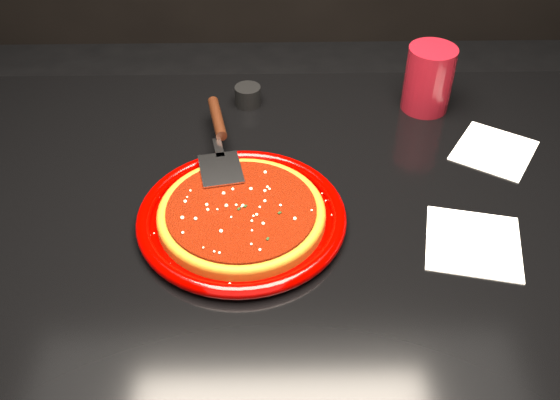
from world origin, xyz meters
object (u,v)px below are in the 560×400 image
at_px(pizza_server, 220,140).
at_px(ramekin, 248,96).
at_px(cup, 428,79).
at_px(table, 284,337).
at_px(plate, 242,217).

xyz_separation_m(pizza_server, ramekin, (0.04, 0.18, -0.02)).
bearing_deg(cup, table, -136.32).
bearing_deg(pizza_server, ramekin, 64.92).
xyz_separation_m(cup, ramekin, (-0.34, 0.02, -0.04)).
height_order(pizza_server, cup, cup).
height_order(table, plate, plate).
bearing_deg(plate, cup, 42.94).
bearing_deg(plate, table, 39.74).
bearing_deg(table, ramekin, 103.03).
height_order(table, cup, cup).
distance_m(table, cup, 0.58).
xyz_separation_m(pizza_server, cup, (0.39, 0.16, 0.02)).
height_order(cup, ramekin, cup).
relative_size(plate, cup, 2.57).
bearing_deg(ramekin, plate, -90.48).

